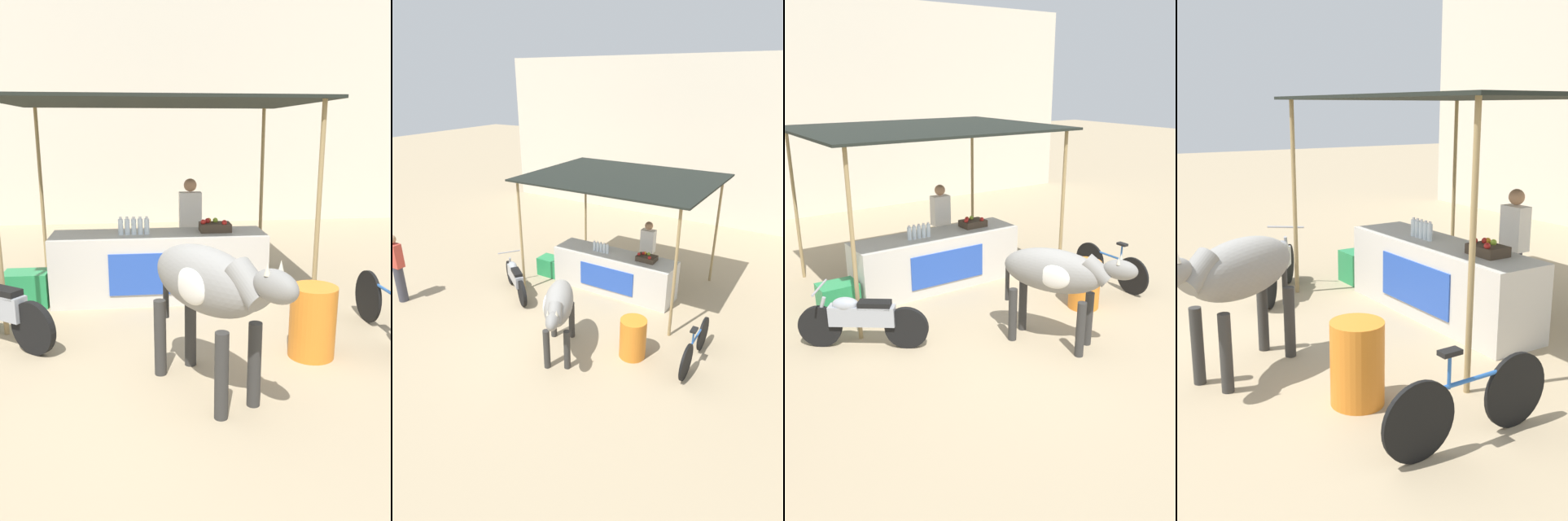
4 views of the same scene
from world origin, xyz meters
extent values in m
plane|color=tan|center=(0.00, 0.00, 0.00)|extent=(60.00, 60.00, 0.00)
cube|color=beige|center=(0.00, 2.20, 0.48)|extent=(3.00, 0.80, 0.96)
cube|color=#264CB2|center=(0.00, 1.79, 0.48)|extent=(1.40, 0.02, 0.58)
cube|color=black|center=(0.00, 2.50, 2.74)|extent=(4.20, 3.20, 0.04)
cylinder|color=#997F51|center=(-1.89, 1.06, 1.37)|extent=(0.06, 0.06, 2.74)
cylinder|color=#997F51|center=(1.89, 1.06, 1.37)|extent=(0.06, 0.06, 2.74)
cylinder|color=#997F51|center=(-1.89, 3.94, 1.37)|extent=(0.06, 0.06, 2.74)
cylinder|color=silver|center=(-0.53, 2.15, 1.07)|extent=(0.07, 0.07, 0.22)
cylinder|color=white|center=(-0.53, 2.15, 1.19)|extent=(0.04, 0.04, 0.03)
cylinder|color=silver|center=(-0.44, 2.15, 1.07)|extent=(0.07, 0.07, 0.22)
cylinder|color=white|center=(-0.44, 2.15, 1.19)|extent=(0.04, 0.04, 0.03)
cylinder|color=silver|center=(-0.35, 2.15, 1.07)|extent=(0.07, 0.07, 0.22)
cylinder|color=white|center=(-0.35, 2.15, 1.19)|extent=(0.04, 0.04, 0.03)
cylinder|color=silver|center=(-0.26, 2.15, 1.07)|extent=(0.07, 0.07, 0.22)
cylinder|color=white|center=(-0.26, 2.15, 1.19)|extent=(0.04, 0.04, 0.03)
cylinder|color=silver|center=(-0.17, 2.15, 1.07)|extent=(0.07, 0.07, 0.22)
cylinder|color=white|center=(-0.17, 2.15, 1.19)|extent=(0.04, 0.04, 0.03)
cube|color=#3F3326|center=(0.81, 2.25, 1.02)|extent=(0.44, 0.32, 0.12)
sphere|color=orange|center=(0.72, 2.32, 1.11)|extent=(0.08, 0.08, 0.08)
sphere|color=#B21E19|center=(0.63, 2.20, 1.11)|extent=(0.08, 0.08, 0.08)
sphere|color=#B21E19|center=(0.70, 2.29, 1.11)|extent=(0.08, 0.08, 0.08)
sphere|color=#B21E19|center=(0.92, 2.13, 1.11)|extent=(0.08, 0.08, 0.08)
sphere|color=#8CB22D|center=(0.82, 2.32, 1.11)|extent=(0.08, 0.08, 0.08)
cylinder|color=#383842|center=(0.52, 2.95, 0.44)|extent=(0.22, 0.22, 0.88)
cube|color=silver|center=(0.52, 2.95, 1.16)|extent=(0.34, 0.20, 0.56)
sphere|color=#A87A56|center=(0.52, 2.95, 1.55)|extent=(0.20, 0.20, 0.20)
cube|color=#268C4C|center=(-1.84, 2.10, 0.24)|extent=(0.60, 0.44, 0.48)
cylinder|color=orange|center=(1.53, 0.07, 0.39)|extent=(0.50, 0.50, 0.78)
ellipsoid|color=gray|center=(0.29, -0.52, 1.08)|extent=(1.13, 1.48, 0.60)
cylinder|color=#302F2D|center=(0.69, -0.86, 0.39)|extent=(0.12, 0.12, 0.78)
cylinder|color=#302F2D|center=(0.37, -1.04, 0.39)|extent=(0.12, 0.12, 0.78)
cylinder|color=#302F2D|center=(0.22, 0.00, 0.39)|extent=(0.12, 0.12, 0.78)
cylinder|color=#302F2D|center=(-0.10, -0.18, 0.39)|extent=(0.12, 0.12, 0.78)
cylinder|color=gray|center=(0.58, -1.04, 1.19)|extent=(0.43, 0.51, 0.41)
cone|color=beige|center=(0.77, -1.25, 1.39)|extent=(0.05, 0.05, 0.10)
cylinder|color=#302F2D|center=(-0.03, 0.06, 0.81)|extent=(0.06, 0.06, 0.60)
ellipsoid|color=silver|center=(0.15, -0.71, 1.08)|extent=(0.30, 0.43, 0.32)
cylinder|color=black|center=(-2.42, 1.15, 0.30)|extent=(0.53, 0.42, 0.60)
cylinder|color=black|center=(-1.45, 0.45, 0.30)|extent=(0.53, 0.42, 0.60)
cube|color=#999EA5|center=(-1.93, 0.80, 0.48)|extent=(0.84, 0.67, 0.28)
ellipsoid|color=#999EA5|center=(-2.11, 0.93, 0.64)|extent=(0.41, 0.37, 0.20)
cube|color=black|center=(-1.79, 0.70, 0.64)|extent=(0.46, 0.40, 0.10)
cylinder|color=#99999E|center=(-2.38, 1.12, 0.88)|extent=(0.35, 0.46, 0.03)
cylinder|color=#99999E|center=(-2.40, 1.14, 0.50)|extent=(0.19, 0.16, 0.49)
cylinder|color=black|center=(2.58, 0.98, 0.33)|extent=(0.05, 0.66, 0.66)
cylinder|color=black|center=(2.59, -0.02, 0.33)|extent=(0.05, 0.66, 0.66)
cylinder|color=#2659A5|center=(2.59, 0.48, 0.55)|extent=(0.04, 0.85, 0.04)
cylinder|color=#2659A5|center=(2.59, 0.26, 0.67)|extent=(0.03, 0.03, 0.28)
cube|color=black|center=(2.59, 0.26, 0.83)|extent=(0.10, 0.18, 0.04)
camera|label=1|loc=(-0.29, -4.83, 2.39)|focal=35.00mm
camera|label=2|loc=(4.09, -5.73, 4.81)|focal=28.00mm
camera|label=3|loc=(-4.07, -5.29, 3.51)|focal=35.00mm
camera|label=4|loc=(5.92, -2.49, 2.63)|focal=42.00mm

